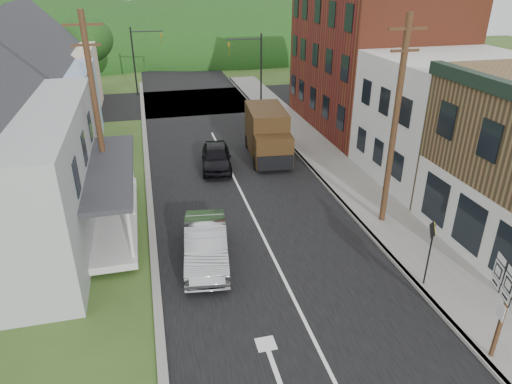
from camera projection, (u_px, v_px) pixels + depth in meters
ground at (287, 286)px, 16.63m from camera, size 120.00×120.00×0.00m
road at (234, 178)px, 25.37m from camera, size 9.00×90.00×0.02m
cross_road at (196, 101)px, 40.23m from camera, size 60.00×9.00×0.02m
sidewalk_right at (347, 181)px, 24.85m from camera, size 2.80×55.00×0.15m
curb_right at (324, 183)px, 24.56m from camera, size 0.20×55.00×0.15m
curb_left at (150, 202)px, 22.60m from camera, size 0.30×55.00×0.12m
storefront_white at (451, 120)px, 24.18m from camera, size 8.00×7.00×6.50m
storefront_red at (372, 57)px, 31.72m from camera, size 8.00×12.00×10.00m
house_blue at (31, 94)px, 27.53m from camera, size 7.14×8.16×7.28m
house_cream at (47, 67)px, 35.28m from camera, size 7.14×8.16×7.28m
utility_pole_right at (395, 124)px, 18.86m from camera, size 1.60×0.26×9.00m
utility_pole_left at (97, 114)px, 20.20m from camera, size 1.60×0.26×9.00m
traffic_signal_right at (253, 63)px, 36.45m from camera, size 2.87×0.20×6.00m
traffic_signal_left at (141, 53)px, 40.73m from camera, size 2.87×0.20×6.00m
tree_left_d at (85, 40)px, 40.54m from camera, size 4.80×4.80×6.94m
forested_ridge at (172, 52)px, 64.70m from camera, size 90.00×30.00×16.00m
silver_sedan at (206, 245)px, 17.74m from camera, size 2.17×4.80×1.53m
dark_sedan at (216, 157)px, 26.25m from camera, size 2.18×4.31×1.41m
delivery_van at (267, 134)px, 27.53m from camera, size 2.63×5.49×2.97m
route_sign_cluster at (506, 300)px, 12.56m from camera, size 0.57×1.75×3.15m
warning_sign at (431, 244)px, 15.82m from camera, size 0.24×0.69×2.62m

